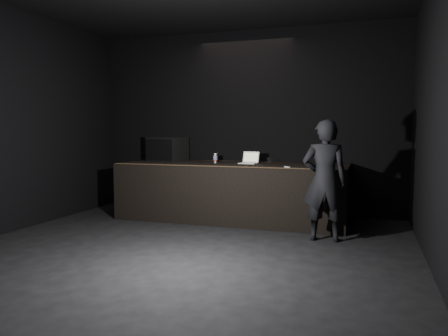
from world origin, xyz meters
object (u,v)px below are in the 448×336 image
at_px(stage_monitor, 167,149).
at_px(person, 325,180).
at_px(stage_riser, 233,191).
at_px(beer_can, 215,158).
at_px(laptop, 249,160).

height_order(stage_monitor, person, person).
relative_size(stage_riser, person, 2.29).
relative_size(stage_riser, stage_monitor, 5.10).
bearing_deg(person, beer_can, -32.79).
height_order(stage_riser, person, person).
relative_size(stage_monitor, laptop, 2.32).
relative_size(stage_monitor, person, 0.45).
distance_m(stage_riser, beer_can, 0.68).
relative_size(laptop, person, 0.19).
bearing_deg(beer_can, laptop, 8.26).
distance_m(stage_monitor, beer_can, 1.08).
xyz_separation_m(stage_riser, stage_monitor, (-1.39, 0.16, 0.73)).
xyz_separation_m(stage_monitor, laptop, (1.67, -0.11, -0.17)).
height_order(stage_riser, beer_can, beer_can).
bearing_deg(person, stage_riser, -38.05).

